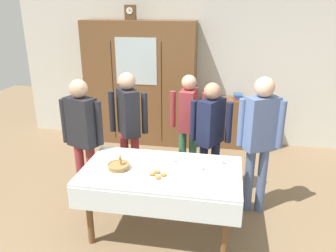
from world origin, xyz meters
TOP-DOWN VIEW (x-y plane):
  - ground_plane at (0.00, 0.00)m, footprint 12.00×12.00m
  - back_wall at (0.00, 2.65)m, footprint 6.40×0.10m
  - dining_table at (0.00, -0.23)m, footprint 1.69×0.96m
  - wall_cabinet at (-0.90, 2.35)m, footprint 1.97×0.46m
  - mantel_clock at (-1.03, 2.35)m, footprint 0.18×0.11m
  - bookshelf_low at (0.83, 2.41)m, footprint 1.19×0.35m
  - book_stack at (0.83, 2.41)m, footprint 0.18×0.22m
  - tea_cup_mid_right at (0.41, -0.13)m, footprint 0.13×0.13m
  - tea_cup_back_edge at (0.08, -0.01)m, footprint 0.13×0.13m
  - tea_cup_near_left at (0.62, 0.04)m, footprint 0.13×0.13m
  - bread_basket at (-0.45, -0.26)m, footprint 0.24×0.24m
  - pastry_plate at (-0.00, -0.36)m, footprint 0.28×0.28m
  - spoon_near_left at (0.24, -0.12)m, footprint 0.12×0.02m
  - spoon_back_edge at (0.63, -0.46)m, footprint 0.12×0.02m
  - spoon_near_right at (0.49, 0.10)m, footprint 0.12×0.02m
  - person_by_cabinet at (0.46, 0.64)m, footprint 0.52×0.41m
  - person_near_right_end at (-0.61, 0.66)m, footprint 0.52×0.41m
  - person_beside_shelf at (1.04, 0.41)m, footprint 0.52×0.35m
  - person_behind_table_right at (0.13, 1.09)m, footprint 0.52×0.38m
  - person_behind_table_left at (-1.05, 0.20)m, footprint 0.52×0.32m

SIDE VIEW (x-z plane):
  - ground_plane at x=0.00m, z-range 0.00..0.00m
  - bookshelf_low at x=0.83m, z-range 0.00..0.88m
  - dining_table at x=0.00m, z-range 0.28..1.06m
  - spoon_near_left at x=0.24m, z-range 0.78..0.78m
  - spoon_back_edge at x=0.63m, z-range 0.78..0.78m
  - spoon_near_right at x=0.49m, z-range 0.78..0.78m
  - pastry_plate at x=0.00m, z-range 0.77..0.81m
  - tea_cup_near_left at x=0.62m, z-range 0.77..0.83m
  - tea_cup_mid_right at x=0.41m, z-range 0.77..0.84m
  - tea_cup_back_edge at x=0.08m, z-range 0.77..0.84m
  - bread_basket at x=-0.45m, z-range 0.73..0.89m
  - book_stack at x=0.83m, z-range 0.88..0.97m
  - person_behind_table_right at x=0.13m, z-range 0.16..1.70m
  - person_by_cabinet at x=0.46m, z-range 0.16..1.71m
  - person_behind_table_left at x=-1.05m, z-range 0.18..1.80m
  - person_near_right_end at x=-0.61m, z-range 0.18..1.81m
  - person_beside_shelf at x=1.04m, z-range 0.19..1.88m
  - wall_cabinet at x=-0.90m, z-range 0.00..2.18m
  - back_wall at x=0.00m, z-range 0.00..2.70m
  - mantel_clock at x=-1.03m, z-range 2.18..2.42m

